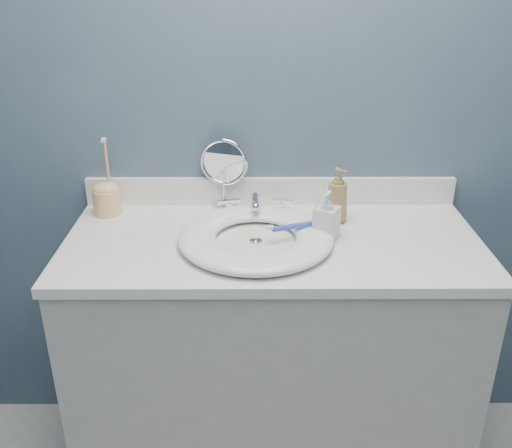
{
  "coord_description": "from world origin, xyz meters",
  "views": [
    {
      "loc": [
        -0.05,
        -0.53,
        1.62
      ],
      "look_at": [
        -0.05,
        0.94,
        0.94
      ],
      "focal_mm": 40.0,
      "sensor_mm": 36.0,
      "label": 1
    }
  ],
  "objects_px": {
    "toothbrush_holder": "(107,197)",
    "soap_bottle_clear": "(327,215)",
    "makeup_mirror": "(224,170)",
    "soap_bottle_amber": "(337,195)"
  },
  "relations": [
    {
      "from": "makeup_mirror",
      "to": "soap_bottle_clear",
      "type": "height_order",
      "value": "makeup_mirror"
    },
    {
      "from": "soap_bottle_clear",
      "to": "toothbrush_holder",
      "type": "xyz_separation_m",
      "value": [
        -0.68,
        0.18,
        -0.02
      ]
    },
    {
      "from": "makeup_mirror",
      "to": "soap_bottle_clear",
      "type": "xyz_separation_m",
      "value": [
        0.31,
        -0.24,
        -0.05
      ]
    },
    {
      "from": "makeup_mirror",
      "to": "soap_bottle_amber",
      "type": "relative_size",
      "value": 1.34
    },
    {
      "from": "soap_bottle_amber",
      "to": "toothbrush_holder",
      "type": "bearing_deg",
      "value": 136.81
    },
    {
      "from": "makeup_mirror",
      "to": "soap_bottle_clear",
      "type": "bearing_deg",
      "value": -28.5
    },
    {
      "from": "soap_bottle_amber",
      "to": "makeup_mirror",
      "type": "bearing_deg",
      "value": 122.96
    },
    {
      "from": "toothbrush_holder",
      "to": "soap_bottle_clear",
      "type": "bearing_deg",
      "value": -14.92
    },
    {
      "from": "soap_bottle_clear",
      "to": "soap_bottle_amber",
      "type": "bearing_deg",
      "value": 95.72
    },
    {
      "from": "makeup_mirror",
      "to": "soap_bottle_amber",
      "type": "distance_m",
      "value": 0.37
    }
  ]
}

